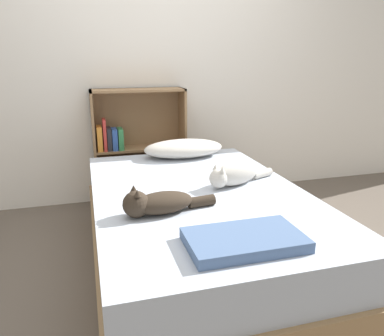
{
  "coord_description": "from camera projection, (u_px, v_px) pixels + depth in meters",
  "views": [
    {
      "loc": [
        -0.62,
        -2.02,
        1.29
      ],
      "look_at": [
        0.0,
        0.15,
        0.62
      ],
      "focal_mm": 35.0,
      "sensor_mm": 36.0,
      "label": 1
    }
  ],
  "objects": [
    {
      "name": "pillow",
      "position": [
        184.0,
        148.0,
        2.99
      ],
      "size": [
        0.64,
        0.33,
        0.14
      ],
      "color": "beige",
      "rests_on": "bed"
    },
    {
      "name": "ground_plane",
      "position": [
        198.0,
        267.0,
        2.4
      ],
      "size": [
        8.0,
        8.0,
        0.0
      ],
      "primitive_type": "plane",
      "color": "brown"
    },
    {
      "name": "cat_dark",
      "position": [
        157.0,
        203.0,
        1.91
      ],
      "size": [
        0.5,
        0.2,
        0.16
      ],
      "rotation": [
        0.0,
        0.0,
        3.26
      ],
      "color": "#33281E",
      "rests_on": "bed"
    },
    {
      "name": "blanket_fold",
      "position": [
        244.0,
        240.0,
        1.59
      ],
      "size": [
        0.5,
        0.29,
        0.05
      ],
      "color": "#4C668E",
      "rests_on": "bed"
    },
    {
      "name": "cat_light",
      "position": [
        235.0,
        174.0,
        2.33
      ],
      "size": [
        0.5,
        0.27,
        0.15
      ],
      "rotation": [
        0.0,
        0.0,
        3.51
      ],
      "color": "beige",
      "rests_on": "bed"
    },
    {
      "name": "bed",
      "position": [
        199.0,
        231.0,
        2.32
      ],
      "size": [
        1.27,
        1.98,
        0.52
      ],
      "color": "#99754C",
      "rests_on": "ground_plane"
    },
    {
      "name": "bookshelf",
      "position": [
        135.0,
        145.0,
        3.35
      ],
      "size": [
        0.8,
        0.26,
        1.03
      ],
      "color": "#8E6B47",
      "rests_on": "ground_plane"
    },
    {
      "name": "wall_back",
      "position": [
        154.0,
        62.0,
        3.32
      ],
      "size": [
        8.0,
        0.06,
        2.5
      ],
      "color": "white",
      "rests_on": "ground_plane"
    }
  ]
}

